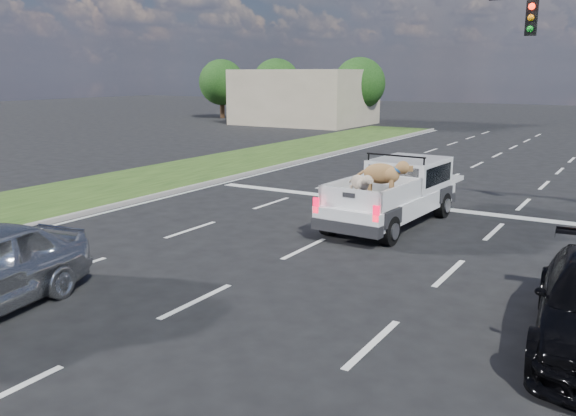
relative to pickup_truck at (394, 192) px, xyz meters
name	(u,v)px	position (x,y,z in m)	size (l,w,h in m)	color
ground	(277,321)	(0.86, -7.40, -0.91)	(160.00, 160.00, 0.00)	black
road_markings	(412,235)	(0.86, -0.84, -0.91)	(17.75, 60.00, 0.01)	silver
grass_median_left	(89,193)	(-10.64, -1.40, -0.86)	(5.00, 60.00, 0.10)	#213D12
curb_left	(141,199)	(-8.19, -1.40, -0.84)	(0.15, 60.00, 0.14)	gray
building_left	(304,97)	(-19.14, 28.60, 1.29)	(10.00, 8.00, 4.40)	tan
tree_far_a	(222,82)	(-29.14, 30.60, 2.37)	(4.20, 4.20, 5.40)	#332114
tree_far_b	(276,83)	(-23.14, 30.60, 2.37)	(4.20, 4.20, 5.40)	#332114
tree_far_c	(360,84)	(-15.14, 30.60, 2.37)	(4.20, 4.20, 5.40)	#332114
pickup_truck	(394,192)	(0.00, 0.00, 0.00)	(2.19, 5.25, 1.93)	black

